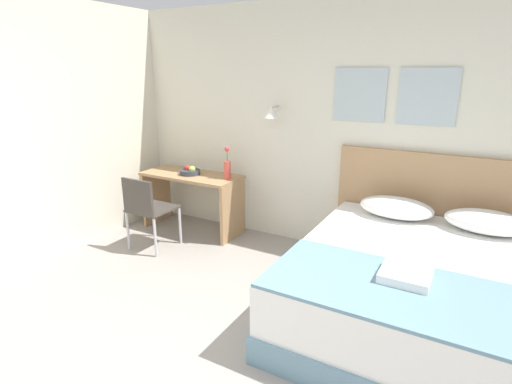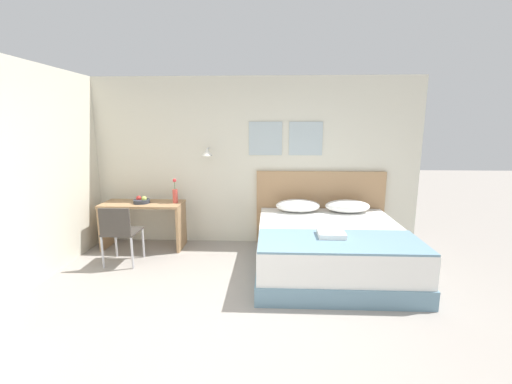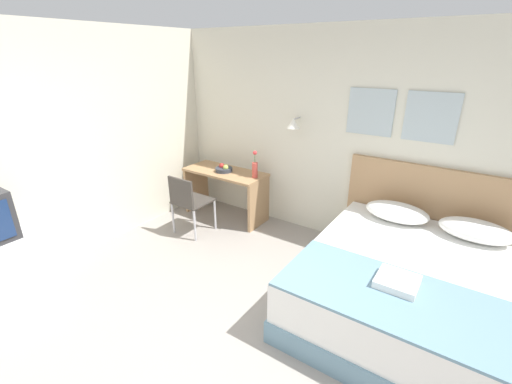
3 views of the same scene
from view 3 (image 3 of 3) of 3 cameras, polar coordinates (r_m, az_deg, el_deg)
The scene contains 12 objects.
ground_plane at distance 3.04m, azimuth -11.29°, elevation -28.43°, with size 24.00×24.00×0.00m, color gray.
wall_back at distance 4.42m, azimuth 13.82°, elevation 8.54°, with size 5.56×0.31×2.65m.
bed at distance 3.58m, azimuth 24.55°, elevation -14.77°, with size 1.92×2.05×0.60m.
headboard at distance 4.36m, azimuth 27.85°, elevation -4.02°, with size 2.04×0.06×1.19m.
pillow_left at distance 4.10m, azimuth 22.41°, elevation -3.09°, with size 0.67×0.40×0.19m.
pillow_right at distance 4.06m, azimuth 32.76°, elevation -5.40°, with size 0.67×0.40×0.19m.
throw_blanket at distance 2.91m, azimuth 23.21°, elevation -16.13°, with size 1.86×0.82×0.02m.
folded_towel_near_foot at distance 3.01m, azimuth 22.48°, elevation -13.61°, with size 0.31×0.30×0.06m.
desk at distance 5.10m, azimuth -5.11°, elevation 1.25°, with size 1.23×0.54×0.72m.
desk_chair at distance 4.66m, azimuth -11.29°, elevation -1.26°, with size 0.45×0.45×0.84m.
fruit_bowl at distance 5.00m, azimuth -5.37°, elevation 3.86°, with size 0.25×0.25×0.11m.
flower_vase at distance 4.71m, azimuth -0.19°, elevation 4.03°, with size 0.08×0.08×0.38m.
Camera 3 is at (1.49, -1.26, 2.33)m, focal length 24.00 mm.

